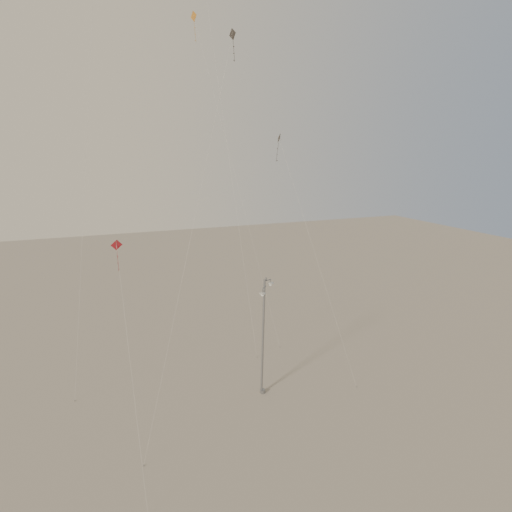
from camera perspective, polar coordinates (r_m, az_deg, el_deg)
name	(u,v)px	position (r m, az deg, el deg)	size (l,w,h in m)	color
ground	(261,420)	(32.01, 0.66, -22.42)	(160.00, 160.00, 0.00)	gray
street_lamp	(264,334)	(32.32, 1.10, -11.05)	(1.43, 1.10, 9.95)	gray
kite_0	(91,47)	(35.41, -22.49, 25.84)	(5.07, 4.14, 33.37)	maroon
kite_1	(212,138)	(28.92, -6.36, 16.45)	(9.03, 7.85, 27.80)	black
kite_2	(206,1)	(46.01, -7.09, 32.42)	(2.48, 11.87, 41.77)	#AC681C
kite_3	(122,292)	(26.01, -18.60, -4.95)	(0.71, 7.91, 13.96)	maroon
kite_4	(295,193)	(33.56, 5.65, 9.01)	(4.96, 6.69, 20.84)	black
kite_5	(213,91)	(43.21, -6.18, 22.39)	(5.77, 9.86, 32.86)	#AC681C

